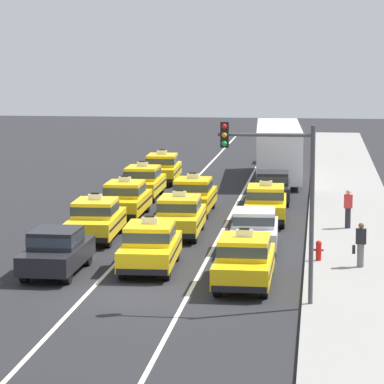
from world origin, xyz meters
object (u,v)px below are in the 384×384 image
(taxi_center_third, at_px, (193,195))
(taxi_left_fifth, at_px, (162,168))
(taxi_left_third, at_px, (125,199))
(taxi_center_nearest, at_px, (150,245))
(sedan_left_nearest, at_px, (57,250))
(taxi_left_second, at_px, (96,219))
(taxi_right_nearest, at_px, (244,260))
(fire_hydrant, at_px, (319,250))
(taxi_left_fourth, at_px, (143,181))
(traffic_light_pole, at_px, (280,182))
(taxi_right_third, at_px, (266,203))
(bus_right_fifth, at_px, (278,149))
(sedan_right_second, at_px, (254,229))
(taxi_right_sixth, at_px, (280,149))
(pedestrian_near_crosswalk, at_px, (360,245))
(taxi_center_second, at_px, (180,215))
(sedan_right_fourth, at_px, (273,186))
(pedestrian_mid_block, at_px, (348,209))

(taxi_center_third, bearing_deg, taxi_left_fifth, 106.59)
(taxi_left_third, bearing_deg, taxi_left_fifth, 90.70)
(taxi_left_third, relative_size, taxi_center_nearest, 0.99)
(sedan_left_nearest, relative_size, taxi_left_second, 0.93)
(taxi_left_second, bearing_deg, sedan_left_nearest, -89.94)
(taxi_left_second, height_order, taxi_center_third, same)
(taxi_right_nearest, height_order, fire_hydrant, taxi_right_nearest)
(taxi_left_fourth, height_order, traffic_light_pole, traffic_light_pole)
(taxi_right_third, xyz_separation_m, bus_right_fifth, (-0.07, 14.87, 0.94))
(taxi_right_nearest, bearing_deg, sedan_right_second, 90.54)
(taxi_center_nearest, bearing_deg, taxi_right_sixth, 84.62)
(sedan_left_nearest, xyz_separation_m, taxi_center_nearest, (3.09, 1.02, 0.03))
(pedestrian_near_crosswalk, bearing_deg, taxi_left_third, 135.94)
(bus_right_fifth, relative_size, pedestrian_near_crosswalk, 7.22)
(taxi_center_third, relative_size, taxi_right_sixth, 1.00)
(taxi_left_second, height_order, taxi_right_nearest, same)
(taxi_center_second, relative_size, taxi_right_sixth, 1.01)
(sedan_right_second, height_order, fire_hydrant, sedan_right_second)
(taxi_left_fourth, distance_m, taxi_right_nearest, 19.76)
(taxi_left_fourth, relative_size, pedestrian_near_crosswalk, 2.92)
(taxi_center_second, xyz_separation_m, taxi_center_third, (-0.16, 5.72, 0.00))
(taxi_left_fourth, relative_size, sedan_right_fourth, 1.05)
(taxi_left_fifth, height_order, traffic_light_pole, traffic_light_pole)
(pedestrian_mid_block, bearing_deg, bus_right_fifth, 102.35)
(taxi_left_fifth, distance_m, taxi_center_second, 16.43)
(taxi_left_fifth, height_order, pedestrian_near_crosswalk, taxi_left_fifth)
(sedan_left_nearest, relative_size, taxi_center_second, 0.94)
(taxi_right_nearest, xyz_separation_m, fire_hydrant, (2.41, 3.64, -0.33))
(taxi_left_fourth, relative_size, taxi_right_third, 0.99)
(taxi_center_nearest, height_order, traffic_light_pole, traffic_light_pole)
(sedan_right_fourth, relative_size, pedestrian_near_crosswalk, 2.77)
(taxi_left_second, height_order, fire_hydrant, taxi_left_second)
(taxi_center_nearest, bearing_deg, traffic_light_pole, -44.47)
(taxi_left_second, bearing_deg, taxi_center_nearest, -59.09)
(taxi_center_second, bearing_deg, taxi_left_third, 126.35)
(taxi_center_nearest, distance_m, taxi_right_sixth, 34.09)
(taxi_center_third, height_order, taxi_right_nearest, same)
(taxi_left_fifth, xyz_separation_m, pedestrian_mid_block, (10.18, -14.17, 0.11))
(taxi_center_third, height_order, bus_right_fifth, bus_right_fifth)
(taxi_center_nearest, relative_size, taxi_right_sixth, 1.01)
(taxi_left_fifth, height_order, taxi_right_sixth, same)
(sedan_left_nearest, relative_size, traffic_light_pole, 0.77)
(taxi_left_third, relative_size, pedestrian_near_crosswalk, 2.92)
(taxi_left_third, relative_size, taxi_right_nearest, 1.00)
(taxi_right_nearest, relative_size, pedestrian_near_crosswalk, 2.91)
(taxi_center_third, relative_size, taxi_right_third, 0.99)
(taxi_right_sixth, bearing_deg, pedestrian_mid_block, -81.35)
(taxi_left_fourth, bearing_deg, pedestrian_mid_block, -38.71)
(taxi_right_sixth, bearing_deg, taxi_right_nearest, -89.59)
(traffic_light_pole, bearing_deg, taxi_left_third, 116.54)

